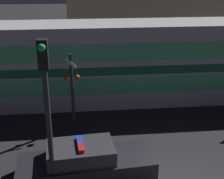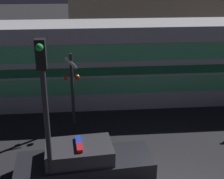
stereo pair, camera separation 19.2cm
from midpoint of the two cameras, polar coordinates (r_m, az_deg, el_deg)
name	(u,v)px [view 1 (the left image)]	position (r m, az deg, el deg)	size (l,w,h in m)	color
train	(129,62)	(17.61, 2.75, 4.98)	(21.07, 3.04, 4.45)	silver
police_car	(85,163)	(11.79, -5.41, -13.25)	(5.10, 2.15, 1.40)	black
crossing_signal_far	(72,87)	(14.64, -7.68, 0.47)	(0.75, 0.33, 3.61)	#2D2D33
traffic_light_corner	(47,103)	(9.78, -12.36, -2.49)	(0.30, 0.46, 5.32)	#2D2D33
building_left	(146,24)	(24.84, 6.08, 11.85)	(11.93, 6.52, 6.22)	#726656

